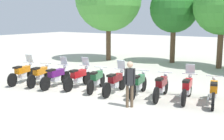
{
  "coord_description": "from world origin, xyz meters",
  "views": [
    {
      "loc": [
        7.13,
        -10.34,
        3.21
      ],
      "look_at": [
        0.0,
        0.5,
        0.9
      ],
      "focal_mm": 47.35,
      "sensor_mm": 36.0,
      "label": 1
    }
  ],
  "objects_px": {
    "person_1": "(130,81)",
    "motorcycle_7": "(161,86)",
    "motorcycle_1": "(40,74)",
    "motorcycle_9": "(213,91)",
    "motorcycle_0": "(23,73)",
    "tree_1": "(174,9)",
    "motorcycle_2": "(56,76)",
    "motorcycle_5": "(115,82)",
    "motorcycle_6": "(139,84)",
    "motorcycle_8": "(187,88)",
    "tree_2": "(223,6)",
    "motorcycle_3": "(78,77)",
    "motorcycle_4": "(97,79)"
  },
  "relations": [
    {
      "from": "motorcycle_4",
      "to": "motorcycle_8",
      "type": "relative_size",
      "value": 0.98
    },
    {
      "from": "motorcycle_9",
      "to": "motorcycle_8",
      "type": "bearing_deg",
      "value": 79.92
    },
    {
      "from": "motorcycle_4",
      "to": "person_1",
      "type": "xyz_separation_m",
      "value": [
        2.49,
        -1.39,
        0.48
      ]
    },
    {
      "from": "motorcycle_3",
      "to": "motorcycle_7",
      "type": "xyz_separation_m",
      "value": [
        3.93,
        0.44,
        -0.01
      ]
    },
    {
      "from": "motorcycle_8",
      "to": "motorcycle_9",
      "type": "relative_size",
      "value": 1.01
    },
    {
      "from": "motorcycle_4",
      "to": "tree_1",
      "type": "height_order",
      "value": "tree_1"
    },
    {
      "from": "motorcycle_1",
      "to": "motorcycle_9",
      "type": "xyz_separation_m",
      "value": [
        7.87,
        1.26,
        0.0
      ]
    },
    {
      "from": "tree_1",
      "to": "tree_2",
      "type": "distance_m",
      "value": 3.49
    },
    {
      "from": "motorcycle_2",
      "to": "motorcycle_6",
      "type": "xyz_separation_m",
      "value": [
        3.93,
        0.78,
        -0.01
      ]
    },
    {
      "from": "motorcycle_1",
      "to": "tree_2",
      "type": "distance_m",
      "value": 11.85
    },
    {
      "from": "motorcycle_5",
      "to": "motorcycle_8",
      "type": "height_order",
      "value": "same"
    },
    {
      "from": "motorcycle_8",
      "to": "tree_2",
      "type": "bearing_deg",
      "value": -5.47
    },
    {
      "from": "motorcycle_0",
      "to": "motorcycle_2",
      "type": "height_order",
      "value": "same"
    },
    {
      "from": "person_1",
      "to": "tree_1",
      "type": "bearing_deg",
      "value": 154.89
    },
    {
      "from": "motorcycle_1",
      "to": "tree_2",
      "type": "bearing_deg",
      "value": -49.03
    },
    {
      "from": "motorcycle_1",
      "to": "motorcycle_4",
      "type": "height_order",
      "value": "same"
    },
    {
      "from": "motorcycle_8",
      "to": "motorcycle_9",
      "type": "xyz_separation_m",
      "value": [
        0.98,
        0.07,
        -0.01
      ]
    },
    {
      "from": "motorcycle_6",
      "to": "motorcycle_7",
      "type": "height_order",
      "value": "same"
    },
    {
      "from": "motorcycle_7",
      "to": "motorcycle_8",
      "type": "relative_size",
      "value": 1.0
    },
    {
      "from": "motorcycle_9",
      "to": "motorcycle_1",
      "type": "bearing_deg",
      "value": 85.08
    },
    {
      "from": "motorcycle_1",
      "to": "person_1",
      "type": "height_order",
      "value": "person_1"
    },
    {
      "from": "motorcycle_5",
      "to": "tree_1",
      "type": "height_order",
      "value": "tree_1"
    },
    {
      "from": "motorcycle_2",
      "to": "motorcycle_9",
      "type": "height_order",
      "value": "motorcycle_2"
    },
    {
      "from": "motorcycle_8",
      "to": "tree_1",
      "type": "distance_m",
      "value": 10.53
    },
    {
      "from": "motorcycle_1",
      "to": "tree_1",
      "type": "xyz_separation_m",
      "value": [
        2.63,
        10.24,
        3.31
      ]
    },
    {
      "from": "person_1",
      "to": "motorcycle_7",
      "type": "bearing_deg",
      "value": 125.82
    },
    {
      "from": "motorcycle_5",
      "to": "motorcycle_1",
      "type": "bearing_deg",
      "value": 91.07
    },
    {
      "from": "tree_2",
      "to": "motorcycle_9",
      "type": "bearing_deg",
      "value": -77.72
    },
    {
      "from": "motorcycle_5",
      "to": "motorcycle_6",
      "type": "bearing_deg",
      "value": -81.84
    },
    {
      "from": "motorcycle_9",
      "to": "person_1",
      "type": "height_order",
      "value": "person_1"
    },
    {
      "from": "tree_1",
      "to": "person_1",
      "type": "bearing_deg",
      "value": -75.69
    },
    {
      "from": "motorcycle_1",
      "to": "motorcycle_9",
      "type": "distance_m",
      "value": 7.97
    },
    {
      "from": "motorcycle_2",
      "to": "motorcycle_7",
      "type": "relative_size",
      "value": 1.01
    },
    {
      "from": "motorcycle_2",
      "to": "motorcycle_4",
      "type": "bearing_deg",
      "value": -82.24
    },
    {
      "from": "motorcycle_2",
      "to": "motorcycle_0",
      "type": "bearing_deg",
      "value": 92.22
    },
    {
      "from": "motorcycle_2",
      "to": "motorcycle_6",
      "type": "distance_m",
      "value": 4.01
    },
    {
      "from": "motorcycle_0",
      "to": "tree_1",
      "type": "xyz_separation_m",
      "value": [
        3.61,
        10.48,
        3.29
      ]
    },
    {
      "from": "motorcycle_1",
      "to": "motorcycle_3",
      "type": "xyz_separation_m",
      "value": [
        1.97,
        0.5,
        0.01
      ]
    },
    {
      "from": "motorcycle_6",
      "to": "tree_1",
      "type": "height_order",
      "value": "tree_1"
    },
    {
      "from": "motorcycle_2",
      "to": "tree_1",
      "type": "distance_m",
      "value": 10.81
    },
    {
      "from": "tree_2",
      "to": "motorcycle_1",
      "type": "bearing_deg",
      "value": -122.23
    },
    {
      "from": "motorcycle_8",
      "to": "motorcycle_4",
      "type": "bearing_deg",
      "value": 87.68
    },
    {
      "from": "motorcycle_9",
      "to": "tree_2",
      "type": "xyz_separation_m",
      "value": [
        -1.82,
        8.34,
        3.4
      ]
    },
    {
      "from": "tree_1",
      "to": "motorcycle_7",
      "type": "bearing_deg",
      "value": -70.59
    },
    {
      "from": "motorcycle_1",
      "to": "motorcycle_4",
      "type": "distance_m",
      "value": 3.01
    },
    {
      "from": "motorcycle_4",
      "to": "motorcycle_8",
      "type": "xyz_separation_m",
      "value": [
        3.93,
        0.61,
        0.01
      ]
    },
    {
      "from": "motorcycle_3",
      "to": "motorcycle_1",
      "type": "bearing_deg",
      "value": 98.23
    },
    {
      "from": "motorcycle_4",
      "to": "motorcycle_3",
      "type": "bearing_deg",
      "value": 77.69
    },
    {
      "from": "motorcycle_1",
      "to": "motorcycle_2",
      "type": "distance_m",
      "value": 0.99
    },
    {
      "from": "motorcycle_8",
      "to": "motorcycle_6",
      "type": "bearing_deg",
      "value": 88.69
    }
  ]
}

